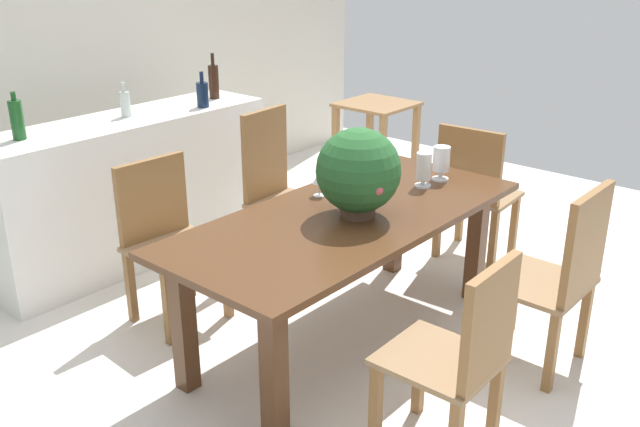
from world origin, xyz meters
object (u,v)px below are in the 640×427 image
Objects in this scene: crystal_vase_right at (370,158)px; wine_bottle_green at (203,94)px; wine_bottle_amber at (125,103)px; chair_near_right at (559,271)px; chair_near_left at (461,354)px; chair_foot_end at (473,187)px; chair_far_right at (276,183)px; side_table at (376,125)px; chair_far_left at (165,231)px; flower_centerpiece at (358,172)px; dining_table at (347,233)px; wine_bottle_clear at (17,119)px; wine_glass at (319,179)px; crystal_vase_left at (424,168)px; kitchen_counter at (132,189)px; wine_bottle_tall at (214,81)px; crystal_vase_center_near at (441,160)px.

wine_bottle_green reaches higher than crystal_vase_right.
wine_bottle_amber is (-0.51, 0.17, -0.00)m from wine_bottle_green.
chair_near_right reaches higher than crystal_vase_right.
chair_near_left is 4.16× the size of wine_bottle_amber.
chair_foot_end is 3.87× the size of wine_bottle_green.
side_table is at bearing 9.87° from chair_far_right.
flower_centerpiece is (0.46, -1.00, 0.45)m from chair_far_left.
chair_far_left is 2.01m from chair_foot_end.
wine_bottle_green is at bearing 74.83° from dining_table.
wine_bottle_clear is at bearing -84.14° from chair_near_left.
chair_near_left is 1.39m from wine_glass.
wine_bottle_clear is at bearing -65.62° from chair_near_right.
wine_bottle_green is (-0.16, 1.68, 0.21)m from crystal_vase_left.
dining_table is 1.84m from wine_bottle_amber.
chair_near_left is at bearing -114.47° from wine_glass.
wine_bottle_green is at bearing 86.64° from chair_far_right.
wine_bottle_clear is at bearing 130.26° from crystal_vase_right.
chair_near_right is 6.99× the size of wine_glass.
wine_bottle_amber is (0.03, 0.02, 0.57)m from kitchen_counter.
chair_near_right is at bearing -65.64° from wine_bottle_clear.
crystal_vase_left is at bearing -84.46° from wine_bottle_green.
crystal_vase_right is at bearing 25.51° from dining_table.
chair_far_right is 1.11× the size of chair_foot_end.
wine_bottle_amber is at bearing 68.03° from chair_far_left.
side_table reaches higher than dining_table.
wine_bottle_clear is at bearing 172.02° from wine_bottle_green.
chair_near_right is at bearing -74.01° from wine_glass.
crystal_vase_right is (0.06, 1.21, 0.32)m from chair_near_right.
chair_near_right reaches higher than chair_far_left.
crystal_vase_right is 1.97m from side_table.
wine_bottle_green is (0.43, 1.68, 0.09)m from flower_centerpiece.
chair_far_right reaches higher than wine_glass.
chair_far_right is 3.22× the size of wine_bottle_tall.
wine_glass is at bearing -83.62° from wine_bottle_amber.
chair_near_right reaches higher than chair_near_left.
wine_bottle_green reaches higher than wine_bottle_amber.
chair_near_left is at bearing -98.12° from wine_bottle_amber.
crystal_vase_left is 0.94× the size of crystal_vase_right.
crystal_vase_left is 1.85m from wine_bottle_tall.
side_table is (1.50, 1.43, -0.28)m from crystal_vase_left.
wine_bottle_clear reaches higher than crystal_vase_left.
chair_near_left is at bearing -129.26° from crystal_vase_right.
crystal_vase_center_near is (0.17, -0.01, 0.01)m from crystal_vase_left.
flower_centerpiece is (-0.44, -1.01, 0.40)m from chair_far_right.
crystal_vase_right is at bearing 68.53° from chair_foot_end.
chair_near_right reaches higher than wine_glass.
wine_glass is at bearing -82.38° from kitchen_counter.
kitchen_counter is 8.88× the size of wine_bottle_amber.
wine_bottle_green is at bearing 100.98° from crystal_vase_center_near.
crystal_vase_right reaches higher than chair_near_left.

